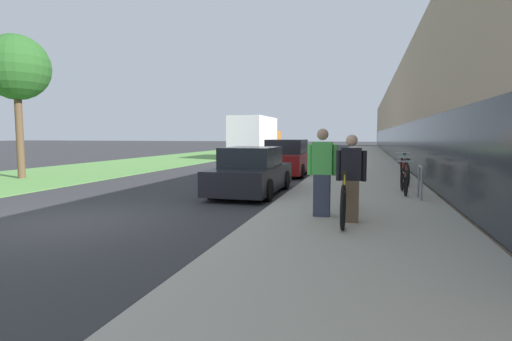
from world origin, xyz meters
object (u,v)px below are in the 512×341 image
at_px(tandem_bicycle, 346,197).
at_px(cruiser_bike_middle, 406,173).
at_px(person_rider, 351,178).
at_px(cruiser_bike_nearest, 404,180).
at_px(person_bystander, 322,172).
at_px(cruiser_bike_farthest, 403,167).
at_px(bike_rack_hoop, 420,179).
at_px(moving_truck, 256,138).
at_px(street_tree_near, 16,68).
at_px(vintage_roadster_curbside, 287,159).
at_px(parked_sedan_curbside, 251,173).

bearing_deg(tandem_bicycle, cruiser_bike_middle, 74.26).
height_order(person_rider, cruiser_bike_nearest, person_rider).
distance_m(person_bystander, cruiser_bike_farthest, 8.64).
xyz_separation_m(tandem_bicycle, cruiser_bike_middle, (1.66, 5.89, -0.04)).
bearing_deg(bike_rack_hoop, cruiser_bike_nearest, 108.45).
bearing_deg(person_rider, moving_truck, 109.56).
height_order(person_rider, cruiser_bike_farthest, person_rider).
distance_m(cruiser_bike_middle, cruiser_bike_farthest, 2.46).
xyz_separation_m(tandem_bicycle, street_tree_near, (-12.98, 5.05, 3.82)).
relative_size(cruiser_bike_nearest, street_tree_near, 0.31).
bearing_deg(vintage_roadster_curbside, person_rider, -72.61).
height_order(bike_rack_hoop, cruiser_bike_middle, cruiser_bike_middle).
xyz_separation_m(person_bystander, bike_rack_hoop, (2.17, 2.84, -0.36)).
bearing_deg(vintage_roadster_curbside, moving_truck, 111.27).
height_order(cruiser_bike_middle, moving_truck, moving_truck).
xyz_separation_m(cruiser_bike_nearest, parked_sedan_curbside, (-4.32, -0.24, 0.12)).
bearing_deg(moving_truck, cruiser_bike_farthest, -54.41).
distance_m(moving_truck, street_tree_near, 17.60).
distance_m(person_rider, cruiser_bike_nearest, 4.36).
xyz_separation_m(cruiser_bike_farthest, parked_sedan_curbside, (-4.70, -4.83, 0.10)).
bearing_deg(person_rider, parked_sedan_curbside, 127.74).
xyz_separation_m(bike_rack_hoop, street_tree_near, (-14.69, 2.19, 3.72)).
bearing_deg(person_bystander, tandem_bicycle, -3.18).
height_order(person_bystander, cruiser_bike_middle, person_bystander).
bearing_deg(tandem_bicycle, person_rider, -75.06).
bearing_deg(person_rider, bike_rack_hoop, 63.69).
height_order(person_bystander, parked_sedan_curbside, person_bystander).
bearing_deg(cruiser_bike_farthest, street_tree_near, -167.40).
distance_m(person_rider, cruiser_bike_middle, 6.48).
distance_m(tandem_bicycle, person_rider, 0.56).
relative_size(bike_rack_hoop, cruiser_bike_farthest, 0.45).
height_order(person_rider, street_tree_near, street_tree_near).
relative_size(moving_truck, street_tree_near, 1.33).
bearing_deg(person_bystander, cruiser_bike_farthest, 74.88).
distance_m(cruiser_bike_farthest, parked_sedan_curbside, 6.74).
bearing_deg(moving_truck, bike_rack_hoop, -63.34).
relative_size(cruiser_bike_middle, cruiser_bike_farthest, 0.94).
bearing_deg(tandem_bicycle, moving_truck, 109.63).
bearing_deg(tandem_bicycle, cruiser_bike_farthest, 77.97).
bearing_deg(cruiser_bike_middle, moving_truck, 120.80).
xyz_separation_m(cruiser_bike_nearest, vintage_roadster_curbside, (-4.38, 5.68, 0.19)).
distance_m(person_bystander, cruiser_bike_nearest, 4.21).
relative_size(tandem_bicycle, person_bystander, 1.69).
height_order(bike_rack_hoop, vintage_roadster_curbside, vintage_roadster_curbside).
xyz_separation_m(cruiser_bike_farthest, vintage_roadster_curbside, (-4.76, 1.09, 0.17)).
bearing_deg(cruiser_bike_nearest, moving_truck, 117.05).
height_order(person_rider, person_bystander, person_bystander).
distance_m(person_rider, person_bystander, 0.70).
bearing_deg(vintage_roadster_curbside, cruiser_bike_farthest, -12.94).
bearing_deg(vintage_roadster_curbside, street_tree_near, -156.31).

